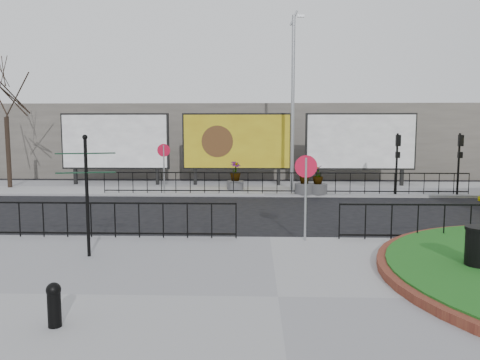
{
  "coord_description": "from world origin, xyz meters",
  "views": [
    {
      "loc": [
        -0.45,
        -13.72,
        3.34
      ],
      "look_at": [
        -0.97,
        2.49,
        1.56
      ],
      "focal_mm": 35.0,
      "sensor_mm": 36.0,
      "label": 1
    }
  ],
  "objects_px": {
    "lamp_post": "(293,100)",
    "fingerpost_sign": "(87,184)",
    "litter_bin": "(480,251)",
    "bollard": "(54,303)",
    "planter_b": "(304,184)",
    "billboard_mid": "(237,142)",
    "planter_a": "(235,178)",
    "planter_c": "(318,184)"
  },
  "relations": [
    {
      "from": "lamp_post",
      "to": "fingerpost_sign",
      "type": "xyz_separation_m",
      "value": [
        -6.16,
        -13.26,
        -2.85
      ]
    },
    {
      "from": "fingerpost_sign",
      "to": "litter_bin",
      "type": "height_order",
      "value": "fingerpost_sign"
    },
    {
      "from": "bollard",
      "to": "planter_b",
      "type": "distance_m",
      "value": 16.88
    },
    {
      "from": "billboard_mid",
      "to": "lamp_post",
      "type": "height_order",
      "value": "lamp_post"
    },
    {
      "from": "fingerpost_sign",
      "to": "planter_a",
      "type": "distance_m",
      "value": 13.69
    },
    {
      "from": "billboard_mid",
      "to": "fingerpost_sign",
      "type": "distance_m",
      "value": 15.57
    },
    {
      "from": "fingerpost_sign",
      "to": "litter_bin",
      "type": "bearing_deg",
      "value": -18.06
    },
    {
      "from": "planter_a",
      "to": "planter_c",
      "type": "relative_size",
      "value": 1.06
    },
    {
      "from": "litter_bin",
      "to": "planter_c",
      "type": "bearing_deg",
      "value": 98.11
    },
    {
      "from": "litter_bin",
      "to": "planter_a",
      "type": "bearing_deg",
      "value": 112.48
    },
    {
      "from": "planter_a",
      "to": "planter_c",
      "type": "distance_m",
      "value": 4.46
    },
    {
      "from": "billboard_mid",
      "to": "litter_bin",
      "type": "height_order",
      "value": "billboard_mid"
    },
    {
      "from": "billboard_mid",
      "to": "planter_b",
      "type": "xyz_separation_m",
      "value": [
        3.5,
        -3.57,
        -1.99
      ]
    },
    {
      "from": "billboard_mid",
      "to": "lamp_post",
      "type": "bearing_deg",
      "value": -33.25
    },
    {
      "from": "bollard",
      "to": "planter_b",
      "type": "height_order",
      "value": "planter_b"
    },
    {
      "from": "planter_a",
      "to": "planter_b",
      "type": "height_order",
      "value": "planter_a"
    },
    {
      "from": "planter_b",
      "to": "planter_c",
      "type": "xyz_separation_m",
      "value": [
        0.66,
        0.0,
        0.01
      ]
    },
    {
      "from": "planter_a",
      "to": "bollard",
      "type": "bearing_deg",
      "value": -97.21
    },
    {
      "from": "lamp_post",
      "to": "planter_b",
      "type": "height_order",
      "value": "lamp_post"
    },
    {
      "from": "billboard_mid",
      "to": "planter_c",
      "type": "xyz_separation_m",
      "value": [
        4.16,
        -3.57,
        -1.98
      ]
    },
    {
      "from": "billboard_mid",
      "to": "planter_a",
      "type": "distance_m",
      "value": 2.73
    },
    {
      "from": "lamp_post",
      "to": "bollard",
      "type": "relative_size",
      "value": 12.47
    },
    {
      "from": "billboard_mid",
      "to": "planter_a",
      "type": "relative_size",
      "value": 4.16
    },
    {
      "from": "fingerpost_sign",
      "to": "planter_b",
      "type": "relative_size",
      "value": 2.17
    },
    {
      "from": "bollard",
      "to": "planter_c",
      "type": "relative_size",
      "value": 0.53
    },
    {
      "from": "planter_c",
      "to": "lamp_post",
      "type": "bearing_deg",
      "value": 125.83
    },
    {
      "from": "fingerpost_sign",
      "to": "planter_b",
      "type": "xyz_separation_m",
      "value": [
        6.66,
        11.66,
        -1.37
      ]
    },
    {
      "from": "lamp_post",
      "to": "planter_b",
      "type": "xyz_separation_m",
      "value": [
        0.49,
        -1.6,
        -4.22
      ]
    },
    {
      "from": "lamp_post",
      "to": "litter_bin",
      "type": "relative_size",
      "value": 8.55
    },
    {
      "from": "billboard_mid",
      "to": "litter_bin",
      "type": "relative_size",
      "value": 5.74
    },
    {
      "from": "lamp_post",
      "to": "planter_b",
      "type": "relative_size",
      "value": 6.5
    },
    {
      "from": "planter_c",
      "to": "litter_bin",
      "type": "bearing_deg",
      "value": -81.89
    },
    {
      "from": "lamp_post",
      "to": "planter_a",
      "type": "distance_m",
      "value": 5.09
    },
    {
      "from": "lamp_post",
      "to": "fingerpost_sign",
      "type": "height_order",
      "value": "lamp_post"
    },
    {
      "from": "billboard_mid",
      "to": "litter_bin",
      "type": "xyz_separation_m",
      "value": [
        6.0,
        -16.47,
        -1.93
      ]
    },
    {
      "from": "planter_a",
      "to": "planter_b",
      "type": "distance_m",
      "value": 3.85
    },
    {
      "from": "bollard",
      "to": "planter_a",
      "type": "bearing_deg",
      "value": 82.79
    },
    {
      "from": "fingerpost_sign",
      "to": "bollard",
      "type": "distance_m",
      "value": 4.57
    },
    {
      "from": "litter_bin",
      "to": "bollard",
      "type": "bearing_deg",
      "value": -160.01
    },
    {
      "from": "planter_a",
      "to": "fingerpost_sign",
      "type": "bearing_deg",
      "value": -103.39
    },
    {
      "from": "lamp_post",
      "to": "fingerpost_sign",
      "type": "bearing_deg",
      "value": -114.93
    },
    {
      "from": "lamp_post",
      "to": "planter_b",
      "type": "bearing_deg",
      "value": -72.88
    }
  ]
}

